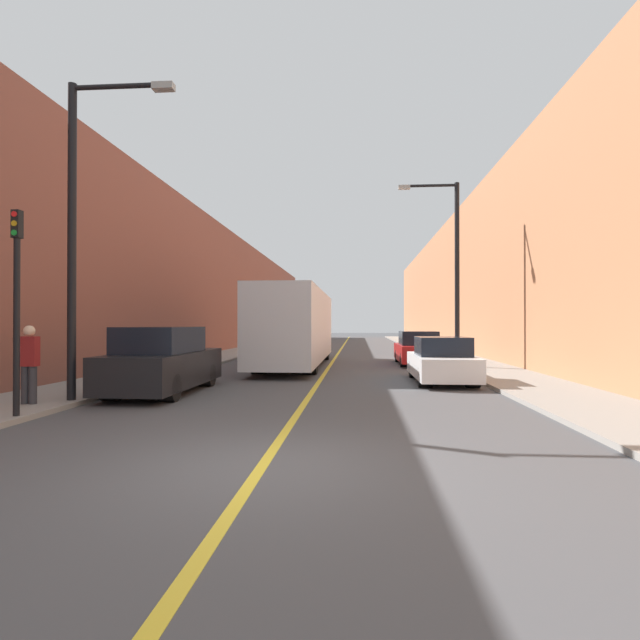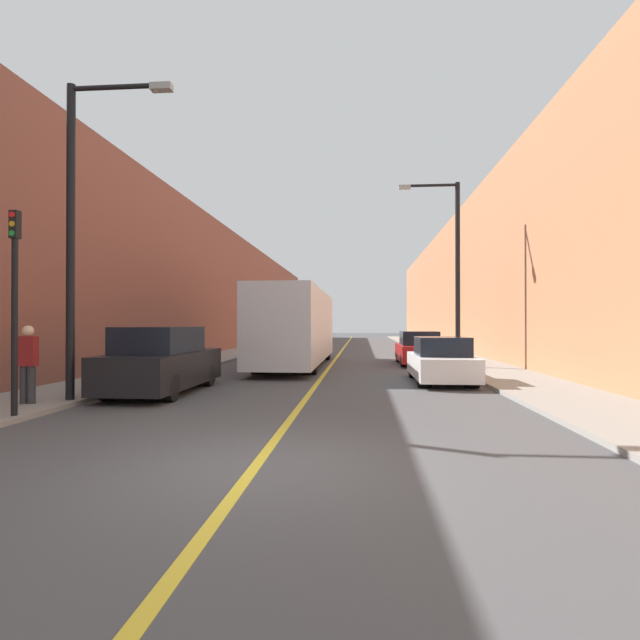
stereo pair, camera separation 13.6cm
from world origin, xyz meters
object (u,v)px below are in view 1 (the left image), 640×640
Objects in this scene: parked_suv_left at (163,362)px; traffic_light at (17,303)px; street_lamp_left at (81,219)px; bus at (297,326)px; car_right_mid at (418,350)px; pedestrian at (29,363)px; street_lamp_right at (452,262)px; car_right_near at (442,362)px.

parked_suv_left is 4.55m from traffic_light.
bus is at bearing 71.65° from street_lamp_left.
parked_suv_left is 13.12m from car_right_mid.
pedestrian is at bearing 116.90° from traffic_light.
street_lamp_right is (10.49, 10.14, 0.15)m from street_lamp_left.
traffic_light is (-3.86, -13.32, 0.51)m from bus.
bus is 2.61× the size of car_right_mid.
car_right_near is at bearing -90.66° from car_right_mid.
car_right_near is (8.06, 3.10, -0.18)m from parked_suv_left.
street_lamp_left reaches higher than car_right_mid.
parked_suv_left is at bearing -128.39° from car_right_mid.
car_right_near is 1.06× the size of traffic_light.
bus is 5.78m from car_right_mid.
pedestrian is (-10.07, -5.80, 0.35)m from car_right_near.
street_lamp_left is 0.96× the size of street_lamp_right.
pedestrian is (-0.84, -0.63, -3.36)m from street_lamp_left.
street_lamp_left is (-9.24, -5.17, 3.72)m from car_right_near.
bus is 1.65× the size of street_lamp_left.
parked_suv_left is 3.37m from pedestrian.
pedestrian is at bearing -126.74° from parked_suv_left.
bus is 12.79m from pedestrian.
car_right_mid is (0.08, 7.18, 0.03)m from car_right_near.
pedestrian reaches higher than car_right_mid.
street_lamp_left is 4.26× the size of pedestrian.
car_right_mid is 16.48m from pedestrian.
parked_suv_left is 1.22× the size of traffic_light.
pedestrian is (-10.16, -12.98, 0.32)m from car_right_mid.
street_lamp_right reaches higher than car_right_mid.
traffic_light reaches higher than pedestrian.
street_lamp_left is at bearing 36.87° from pedestrian.
parked_suv_left is at bearing -139.10° from street_lamp_right.
street_lamp_left is 1.86× the size of traffic_light.
bus is 7.01× the size of pedestrian.
traffic_light is 2.29× the size of pedestrian.
street_lamp_left is at bearing -150.75° from car_right_near.
street_lamp_right reaches higher than bus.
street_lamp_right is 16.02m from pedestrian.
traffic_light is at bearing -107.52° from parked_suv_left.
parked_suv_left is 8.64m from car_right_near.
street_lamp_left is at bearing -108.35° from bus.
street_lamp_left is (-3.74, -11.28, 2.59)m from bus.
street_lamp_left reaches higher than parked_suv_left.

